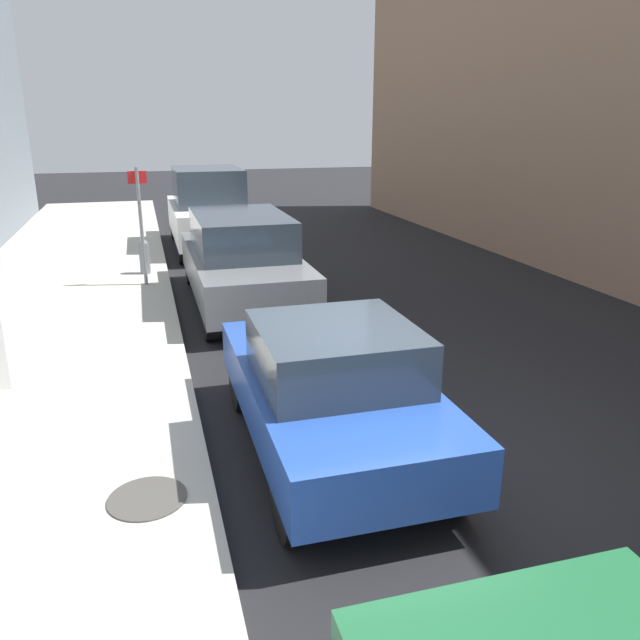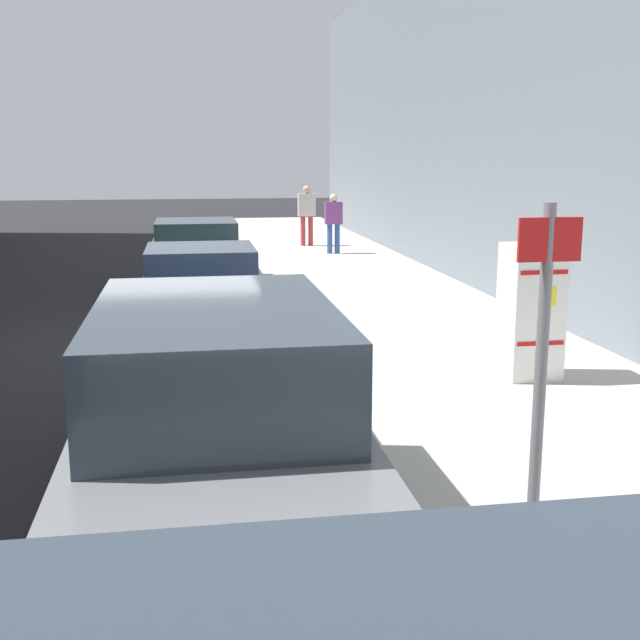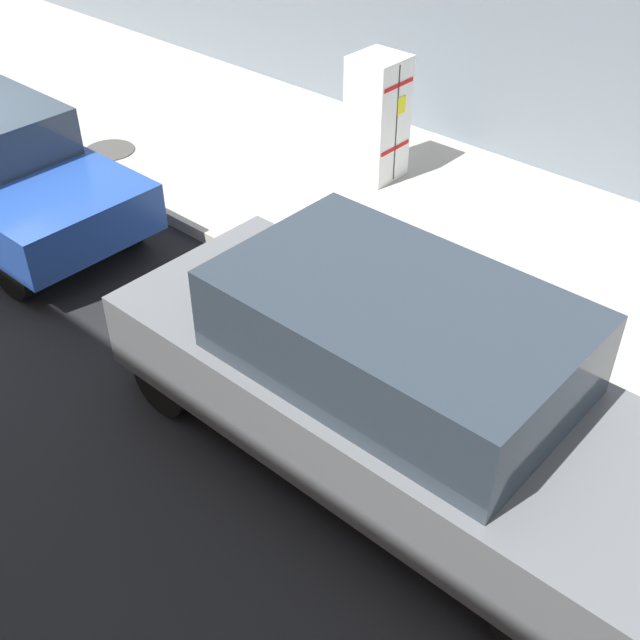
% 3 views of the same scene
% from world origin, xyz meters
% --- Properties ---
extents(sidewalk_slab, '(4.12, 44.00, 0.15)m').
position_xyz_m(sidewalk_slab, '(-3.81, 0.00, 0.08)').
color(sidewalk_slab, '#B2ADA0').
rests_on(sidewalk_slab, ground).
extents(discarded_refrigerator, '(0.63, 0.62, 1.58)m').
position_xyz_m(discarded_refrigerator, '(-4.26, 2.97, 0.94)').
color(discarded_refrigerator, white).
rests_on(discarded_refrigerator, sidewalk_slab).
extents(manhole_cover, '(0.70, 0.70, 0.02)m').
position_xyz_m(manhole_cover, '(-2.35, -0.25, 0.16)').
color(manhole_cover, '#47443F').
rests_on(manhole_cover, sidewalk_slab).
extents(parked_hatchback_blue, '(1.73, 3.81, 1.47)m').
position_xyz_m(parked_hatchback_blue, '(-0.46, 0.34, 0.75)').
color(parked_hatchback_blue, '#23479E').
rests_on(parked_hatchback_blue, ground).
extents(parked_suv_gray, '(1.89, 4.90, 1.72)m').
position_xyz_m(parked_suv_gray, '(-0.46, 6.14, 0.88)').
color(parked_suv_gray, slate).
rests_on(parked_suv_gray, ground).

